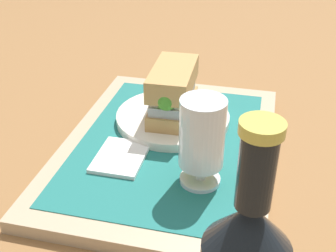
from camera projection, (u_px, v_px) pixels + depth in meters
name	position (u px, v px, depth m)	size (l,w,h in m)	color
ground_plane	(168.00, 153.00, 0.69)	(3.00, 3.00, 0.00)	olive
tray	(168.00, 148.00, 0.69)	(0.44, 0.32, 0.02)	tan
placemat	(168.00, 142.00, 0.68)	(0.38, 0.27, 0.00)	#1E6B66
plate	(173.00, 118.00, 0.73)	(0.19, 0.19, 0.01)	silver
sandwich	(173.00, 92.00, 0.70)	(0.13, 0.07, 0.08)	tan
beer_glass	(202.00, 137.00, 0.56)	(0.06, 0.06, 0.12)	silver
napkin_folded	(121.00, 157.00, 0.64)	(0.09, 0.07, 0.01)	white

